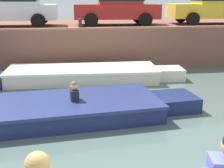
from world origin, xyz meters
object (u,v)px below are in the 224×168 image
object	(u,v)px
car_centre_red	(118,6)
motorboat_passing	(51,110)
boat_moored_central_cream	(90,74)
car_left_inner_white	(13,7)
mooring_bollard_mid	(80,23)
car_right_inner_yellow	(216,6)

from	to	relation	value
car_centre_red	motorboat_passing	bearing A→B (deg)	-111.76
boat_moored_central_cream	car_left_inner_white	xyz separation A→B (m)	(-3.08, 3.48, 2.28)
boat_moored_central_cream	mooring_bollard_mid	xyz separation A→B (m)	(-0.22, 1.80, 1.67)
boat_moored_central_cream	car_centre_red	bearing A→B (deg)	65.81
car_right_inner_yellow	car_centre_red	bearing A→B (deg)	180.00
car_right_inner_yellow	boat_moored_central_cream	bearing A→B (deg)	-151.02
car_left_inner_white	boat_moored_central_cream	bearing A→B (deg)	-48.46
boat_moored_central_cream	motorboat_passing	bearing A→B (deg)	-109.25
car_centre_red	car_right_inner_yellow	distance (m)	4.71
motorboat_passing	car_centre_red	size ratio (longest dim) A/B	1.89
car_centre_red	mooring_bollard_mid	size ratio (longest dim) A/B	8.76
motorboat_passing	mooring_bollard_mid	bearing A→B (deg)	79.30
car_centre_red	mooring_bollard_mid	xyz separation A→B (m)	(-1.78, -1.68, -0.61)
car_left_inner_white	car_centre_red	xyz separation A→B (m)	(4.64, -0.00, -0.00)
boat_moored_central_cream	car_centre_red	world-z (taller)	car_centre_red
car_left_inner_white	mooring_bollard_mid	world-z (taller)	car_left_inner_white
motorboat_passing	car_right_inner_yellow	xyz separation A→B (m)	(7.50, 6.98, 2.29)
car_left_inner_white	motorboat_passing	bearing A→B (deg)	-75.09
motorboat_passing	car_centre_red	xyz separation A→B (m)	(2.78, 6.98, 2.29)
motorboat_passing	mooring_bollard_mid	world-z (taller)	mooring_bollard_mid
boat_moored_central_cream	car_left_inner_white	bearing A→B (deg)	131.54
motorboat_passing	car_centre_red	world-z (taller)	car_centre_red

